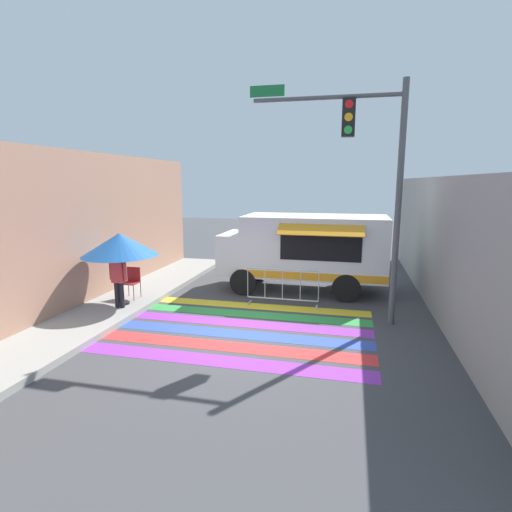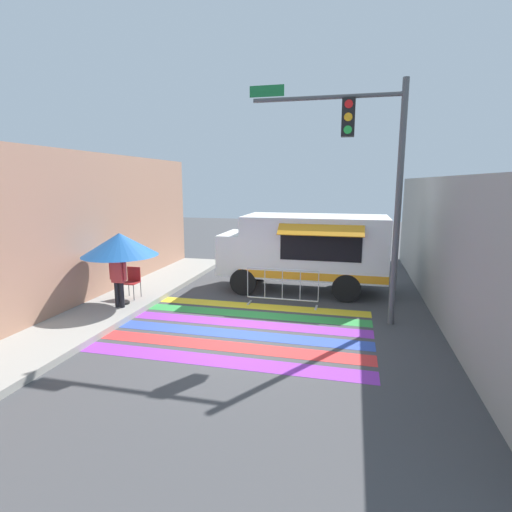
{
  "view_description": "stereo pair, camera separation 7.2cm",
  "coord_description": "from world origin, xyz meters",
  "px_view_note": "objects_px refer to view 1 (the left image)",
  "views": [
    {
      "loc": [
        2.51,
        -9.08,
        3.66
      ],
      "look_at": [
        -0.29,
        2.72,
        1.41
      ],
      "focal_mm": 28.0,
      "sensor_mm": 36.0,
      "label": 1
    },
    {
      "loc": [
        2.58,
        -9.07,
        3.66
      ],
      "look_at": [
        -0.29,
        2.72,
        1.41
      ],
      "focal_mm": 28.0,
      "sensor_mm": 36.0,
      "label": 2
    }
  ],
  "objects_px": {
    "traffic_signal_pole": "(370,162)",
    "vendor_person": "(118,277)",
    "food_truck": "(302,247)",
    "barricade_front": "(282,287)",
    "patio_umbrella": "(120,245)",
    "folding_chair": "(132,279)"
  },
  "relations": [
    {
      "from": "patio_umbrella",
      "to": "barricade_front",
      "type": "distance_m",
      "value": 4.87
    },
    {
      "from": "food_truck",
      "to": "folding_chair",
      "type": "height_order",
      "value": "food_truck"
    },
    {
      "from": "vendor_person",
      "to": "barricade_front",
      "type": "height_order",
      "value": "vendor_person"
    },
    {
      "from": "traffic_signal_pole",
      "to": "patio_umbrella",
      "type": "height_order",
      "value": "traffic_signal_pole"
    },
    {
      "from": "traffic_signal_pole",
      "to": "folding_chair",
      "type": "relative_size",
      "value": 6.51
    },
    {
      "from": "patio_umbrella",
      "to": "vendor_person",
      "type": "xyz_separation_m",
      "value": [
        0.09,
        -0.31,
        -0.88
      ]
    },
    {
      "from": "food_truck",
      "to": "vendor_person",
      "type": "bearing_deg",
      "value": -142.53
    },
    {
      "from": "traffic_signal_pole",
      "to": "barricade_front",
      "type": "height_order",
      "value": "traffic_signal_pole"
    },
    {
      "from": "food_truck",
      "to": "folding_chair",
      "type": "distance_m",
      "value": 5.58
    },
    {
      "from": "traffic_signal_pole",
      "to": "patio_umbrella",
      "type": "xyz_separation_m",
      "value": [
        -6.78,
        -0.56,
        -2.23
      ]
    },
    {
      "from": "traffic_signal_pole",
      "to": "patio_umbrella",
      "type": "relative_size",
      "value": 2.85
    },
    {
      "from": "vendor_person",
      "to": "folding_chair",
      "type": "bearing_deg",
      "value": 114.39
    },
    {
      "from": "food_truck",
      "to": "traffic_signal_pole",
      "type": "bearing_deg",
      "value": -53.96
    },
    {
      "from": "food_truck",
      "to": "vendor_person",
      "type": "relative_size",
      "value": 3.53
    },
    {
      "from": "barricade_front",
      "to": "vendor_person",
      "type": "bearing_deg",
      "value": -158.45
    },
    {
      "from": "folding_chair",
      "to": "food_truck",
      "type": "bearing_deg",
      "value": 37.56
    },
    {
      "from": "food_truck",
      "to": "patio_umbrella",
      "type": "distance_m",
      "value": 5.83
    },
    {
      "from": "traffic_signal_pole",
      "to": "patio_umbrella",
      "type": "distance_m",
      "value": 7.16
    },
    {
      "from": "traffic_signal_pole",
      "to": "folding_chair",
      "type": "bearing_deg",
      "value": 179.08
    },
    {
      "from": "food_truck",
      "to": "barricade_front",
      "type": "relative_size",
      "value": 2.54
    },
    {
      "from": "food_truck",
      "to": "barricade_front",
      "type": "height_order",
      "value": "food_truck"
    },
    {
      "from": "traffic_signal_pole",
      "to": "vendor_person",
      "type": "height_order",
      "value": "traffic_signal_pole"
    }
  ]
}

